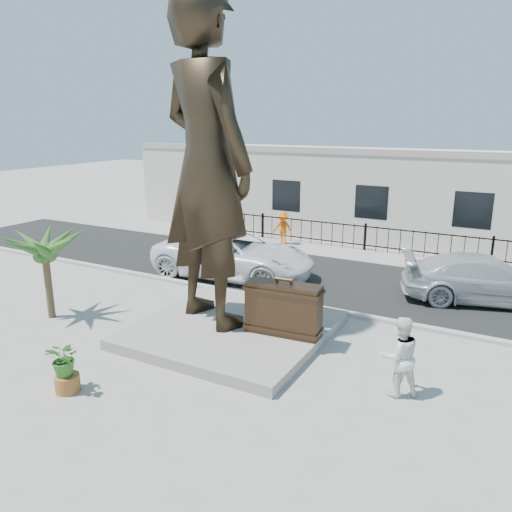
{
  "coord_description": "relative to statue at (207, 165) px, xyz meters",
  "views": [
    {
      "loc": [
        6.5,
        -9.9,
        6.01
      ],
      "look_at": [
        0.0,
        2.0,
        2.3
      ],
      "focal_mm": 35.0,
      "sensor_mm": 36.0,
      "label": 1
    }
  ],
  "objects": [
    {
      "name": "statue",
      "position": [
        0.0,
        0.0,
        0.0
      ],
      "size": [
        3.84,
        3.16,
        9.04
      ],
      "primitive_type": "imported",
      "rotation": [
        0.0,
        0.0,
        2.79
      ],
      "color": "#2D2216",
      "rests_on": "plinth"
    },
    {
      "name": "suitcase",
      "position": [
        2.36,
        0.06,
        -3.8
      ],
      "size": [
        2.1,
        0.83,
        1.44
      ],
      "primitive_type": "cube",
      "rotation": [
        0.0,
        0.0,
        0.09
      ],
      "color": "#352416",
      "rests_on": "plinth"
    },
    {
      "name": "planter",
      "position": [
        -0.86,
        -4.61,
        -4.62
      ],
      "size": [
        0.56,
        0.56,
        0.4
      ],
      "primitive_type": "cylinder",
      "color": "#995B28",
      "rests_on": "ground"
    },
    {
      "name": "fence",
      "position": [
        1.32,
        11.19,
        -4.22
      ],
      "size": [
        22.0,
        0.1,
        1.2
      ],
      "primitive_type": "cube",
      "color": "black",
      "rests_on": "ground"
    },
    {
      "name": "tourist",
      "position": [
        5.79,
        -1.12,
        -3.89
      ],
      "size": [
        1.15,
        1.11,
        1.87
      ],
      "primitive_type": "imported",
      "rotation": [
        0.0,
        0.0,
        3.78
      ],
      "color": "white",
      "rests_on": "ground"
    },
    {
      "name": "ground",
      "position": [
        1.32,
        -1.61,
        -4.82
      ],
      "size": [
        100.0,
        100.0,
        0.0
      ],
      "primitive_type": "plane",
      "color": "#9E9991",
      "rests_on": "ground"
    },
    {
      "name": "car_white",
      "position": [
        -2.01,
        4.66,
        -3.93
      ],
      "size": [
        6.6,
        3.53,
        1.76
      ],
      "primitive_type": "imported",
      "rotation": [
        0.0,
        0.0,
        1.67
      ],
      "color": "white",
      "rests_on": "street"
    },
    {
      "name": "far_sidewalk",
      "position": [
        1.32,
        10.39,
        -4.81
      ],
      "size": [
        40.0,
        2.5,
        0.02
      ],
      "primitive_type": "cube",
      "color": "#9E9991",
      "rests_on": "ground"
    },
    {
      "name": "shrub",
      "position": [
        -0.86,
        -4.61,
        -4.0
      ],
      "size": [
        0.87,
        0.8,
        0.84
      ],
      "primitive_type": "imported",
      "rotation": [
        0.0,
        0.0,
        0.2
      ],
      "color": "#366D23",
      "rests_on": "planter"
    },
    {
      "name": "plinth",
      "position": [
        0.82,
        -0.11,
        -4.67
      ],
      "size": [
        5.2,
        5.2,
        0.3
      ],
      "primitive_type": "cube",
      "color": "gray",
      "rests_on": "ground"
    },
    {
      "name": "palm_tree",
      "position": [
        -4.86,
        -1.72,
        -4.82
      ],
      "size": [
        1.8,
        1.8,
        3.2
      ],
      "primitive_type": null,
      "color": "#2A541E",
      "rests_on": "ground"
    },
    {
      "name": "building",
      "position": [
        1.32,
        15.39,
        -2.62
      ],
      "size": [
        28.0,
        7.0,
        4.4
      ],
      "primitive_type": "cube",
      "color": "silver",
      "rests_on": "ground"
    },
    {
      "name": "car_silver",
      "position": [
        6.93,
        6.31,
        -4.02
      ],
      "size": [
        5.86,
        3.73,
        1.58
      ],
      "primitive_type": "imported",
      "rotation": [
        0.0,
        0.0,
        1.87
      ],
      "color": "#B3B5B8",
      "rests_on": "street"
    },
    {
      "name": "worker",
      "position": [
        -2.6,
        10.34,
        -3.99
      ],
      "size": [
        1.08,
        0.66,
        1.63
      ],
      "primitive_type": "imported",
      "rotation": [
        0.0,
        0.0,
        -0.05
      ],
      "color": "orange",
      "rests_on": "far_sidewalk"
    },
    {
      "name": "street",
      "position": [
        1.32,
        6.39,
        -4.81
      ],
      "size": [
        40.0,
        7.0,
        0.01
      ],
      "primitive_type": "cube",
      "color": "black",
      "rests_on": "ground"
    },
    {
      "name": "curb",
      "position": [
        1.32,
        2.89,
        -4.76
      ],
      "size": [
        40.0,
        0.25,
        0.12
      ],
      "primitive_type": "cube",
      "color": "#A5A399",
      "rests_on": "ground"
    }
  ]
}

